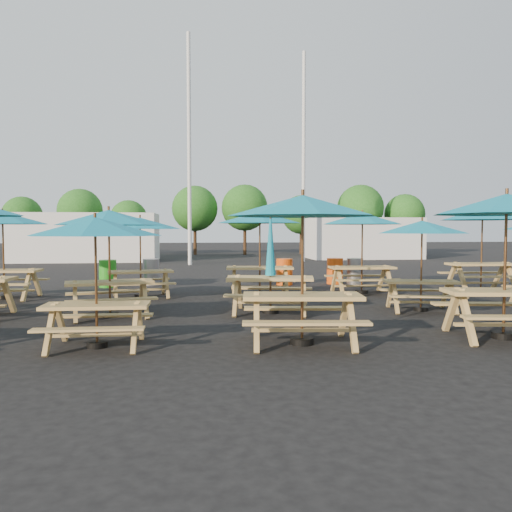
{
  "coord_description": "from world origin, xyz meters",
  "views": [
    {
      "loc": [
        -1.67,
        -12.37,
        1.83
      ],
      "look_at": [
        0.0,
        1.5,
        1.1
      ],
      "focal_mm": 35.0,
      "sensor_mm": 36.0,
      "label": 1
    }
  ],
  "objects": [
    {
      "name": "ground",
      "position": [
        0.0,
        0.0,
        0.0
      ],
      "size": [
        120.0,
        120.0,
        0.0
      ],
      "primitive_type": "plane",
      "color": "black",
      "rests_on": "ground"
    },
    {
      "name": "picnic_unit_2",
      "position": [
        -6.74,
        1.49,
        2.04
      ],
      "size": [
        2.46,
        2.46,
        2.33
      ],
      "rotation": [
        0.0,
        0.0,
        -0.06
      ],
      "color": "tan",
      "rests_on": "ground"
    },
    {
      "name": "picnic_unit_3",
      "position": [
        -3.21,
        -4.44,
        1.79
      ],
      "size": [
        2.07,
        2.07,
        2.05
      ],
      "rotation": [
        0.0,
        0.0,
        -0.02
      ],
      "color": "tan",
      "rests_on": "ground"
    },
    {
      "name": "picnic_unit_4",
      "position": [
        -3.48,
        -1.65,
        1.98
      ],
      "size": [
        2.72,
        2.72,
        2.27
      ],
      "rotation": [
        0.0,
        0.0,
        0.23
      ],
      "color": "tan",
      "rests_on": "ground"
    },
    {
      "name": "picnic_unit_5",
      "position": [
        -3.17,
        1.36,
        1.91
      ],
      "size": [
        2.53,
        2.53,
        2.18
      ],
      "rotation": [
        0.0,
        0.0,
        0.19
      ],
      "color": "tan",
      "rests_on": "ground"
    },
    {
      "name": "picnic_unit_6",
      "position": [
        0.01,
        -4.6,
        2.1
      ],
      "size": [
        2.65,
        2.65,
        2.41
      ],
      "rotation": [
        0.0,
        0.0,
        -0.12
      ],
      "color": "tan",
      "rests_on": "ground"
    },
    {
      "name": "picnic_unit_7",
      "position": [
        -0.05,
        -1.56,
        0.98
      ],
      "size": [
        2.16,
        1.97,
        2.39
      ],
      "rotation": [
        0.0,
        0.0,
        -0.2
      ],
      "color": "tan",
      "rests_on": "ground"
    },
    {
      "name": "picnic_unit_8",
      "position": [
        0.11,
        1.53,
        2.08
      ],
      "size": [
        2.58,
        2.58,
        2.37
      ],
      "rotation": [
        0.0,
        0.0,
        -0.1
      ],
      "color": "tan",
      "rests_on": "ground"
    },
    {
      "name": "picnic_unit_9",
      "position": [
        3.48,
        -4.59,
        2.15
      ],
      "size": [
        2.76,
        2.76,
        2.46
      ],
      "rotation": [
        0.0,
        0.0,
        -0.14
      ],
      "color": "tan",
      "rests_on": "ground"
    },
    {
      "name": "picnic_unit_10",
      "position": [
        3.38,
        -1.69,
        1.8
      ],
      "size": [
        2.39,
        2.39,
        2.06
      ],
      "rotation": [
        0.0,
        0.0,
        -0.18
      ],
      "color": "tan",
      "rests_on": "ground"
    },
    {
      "name": "picnic_unit_11",
      "position": [
        3.06,
        1.45,
        2.05
      ],
      "size": [
        2.39,
        2.39,
        2.34
      ],
      "rotation": [
        0.0,
        0.0,
        -0.03
      ],
      "color": "tan",
      "rests_on": "ground"
    },
    {
      "name": "picnic_unit_14",
      "position": [
        6.85,
        1.66,
        2.19
      ],
      "size": [
        2.6,
        2.6,
        2.5
      ],
      "rotation": [
        0.0,
        0.0,
        -0.05
      ],
      "color": "tan",
      "rests_on": "ground"
    },
    {
      "name": "waste_bin_0",
      "position": [
        -4.49,
        3.99,
        0.44
      ],
      "size": [
        0.54,
        0.54,
        0.87
      ],
      "primitive_type": "cylinder",
      "color": "#23931A",
      "rests_on": "ground"
    },
    {
      "name": "waste_bin_1",
      "position": [
        -3.15,
        4.36,
        0.44
      ],
      "size": [
        0.54,
        0.54,
        0.87
      ],
      "primitive_type": "cylinder",
      "color": "gray",
      "rests_on": "ground"
    },
    {
      "name": "waste_bin_2",
      "position": [
        1.25,
        3.96,
        0.44
      ],
      "size": [
        0.54,
        0.54,
        0.87
      ],
      "primitive_type": "cylinder",
      "color": "#E44C0D",
      "rests_on": "ground"
    },
    {
      "name": "waste_bin_3",
      "position": [
        3.01,
        4.06,
        0.44
      ],
      "size": [
        0.54,
        0.54,
        0.87
      ],
      "primitive_type": "cylinder",
      "color": "#E44C0D",
      "rests_on": "ground"
    },
    {
      "name": "waste_bin_4",
      "position": [
        3.68,
        3.95,
        0.44
      ],
      "size": [
        0.54,
        0.54,
        0.87
      ],
      "primitive_type": "cylinder",
      "color": "gray",
      "rests_on": "ground"
    },
    {
      "name": "mast_0",
      "position": [
        -2.0,
        14.0,
        6.0
      ],
      "size": [
        0.2,
        0.2,
        12.0
      ],
      "primitive_type": "cylinder",
      "color": "silver",
      "rests_on": "ground"
    },
    {
      "name": "mast_1",
      "position": [
        4.5,
        16.0,
        6.0
      ],
      "size": [
        0.2,
        0.2,
        12.0
      ],
      "primitive_type": "cylinder",
      "color": "silver",
      "rests_on": "ground"
    },
    {
      "name": "event_tent_0",
      "position": [
        -8.0,
        18.0,
        1.4
      ],
      "size": [
        8.0,
        4.0,
        2.8
      ],
      "primitive_type": "cube",
      "color": "silver",
      "rests_on": "ground"
    },
    {
      "name": "event_tent_1",
      "position": [
        9.0,
        19.0,
        1.3
      ],
      "size": [
        7.0,
        4.0,
        2.6
      ],
      "primitive_type": "cube",
      "color": "silver",
      "rests_on": "ground"
    },
    {
      "name": "tree_0",
      "position": [
        -14.07,
        25.25,
        2.83
      ],
      "size": [
        2.8,
        2.8,
        4.24
      ],
      "color": "#382314",
      "rests_on": "ground"
    },
    {
      "name": "tree_1",
      "position": [
        -9.74,
        23.9,
        3.15
      ],
      "size": [
        3.11,
        3.11,
        4.72
      ],
      "color": "#382314",
      "rests_on": "ground"
    },
    {
      "name": "tree_2",
      "position": [
        -6.39,
        23.65,
        2.62
      ],
      "size": [
        2.59,
        2.59,
        3.93
      ],
      "color": "#382314",
      "rests_on": "ground"
    },
    {
      "name": "tree_3",
      "position": [
        -1.75,
        24.72,
        3.41
      ],
      "size": [
        3.36,
        3.36,
        5.09
      ],
      "color": "#382314",
      "rests_on": "ground"
    },
    {
      "name": "tree_4",
      "position": [
        1.9,
        24.26,
        3.46
      ],
      "size": [
        3.41,
        3.41,
        5.17
      ],
      "color": "#382314",
      "rests_on": "ground"
    },
    {
      "name": "tree_5",
      "position": [
        6.22,
        24.67,
        2.97
      ],
      "size": [
        2.94,
        2.94,
        4.45
      ],
      "color": "#382314",
      "rests_on": "ground"
    },
    {
      "name": "tree_6",
      "position": [
        10.23,
        22.9,
        3.43
      ],
      "size": [
        3.38,
        3.38,
        5.13
      ],
      "color": "#382314",
      "rests_on": "ground"
    },
    {
      "name": "tree_7",
      "position": [
        13.63,
        22.92,
        2.99
      ],
      "size": [
        2.95,
        2.95,
        4.48
      ],
      "color": "#382314",
      "rests_on": "ground"
    }
  ]
}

